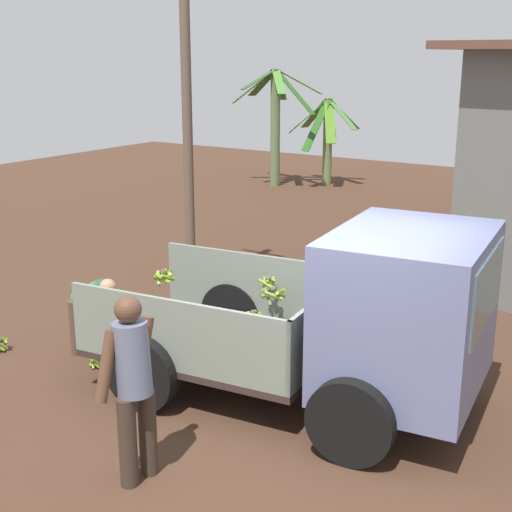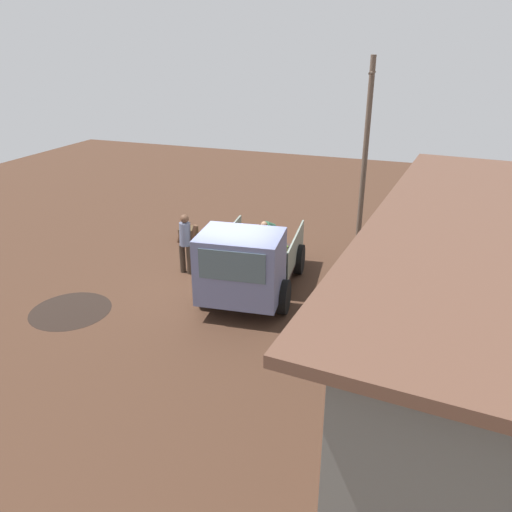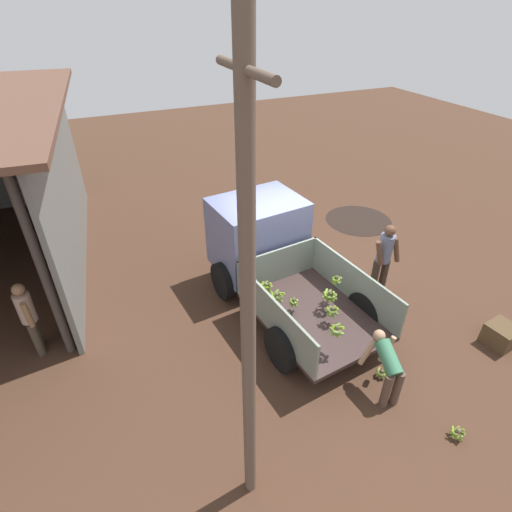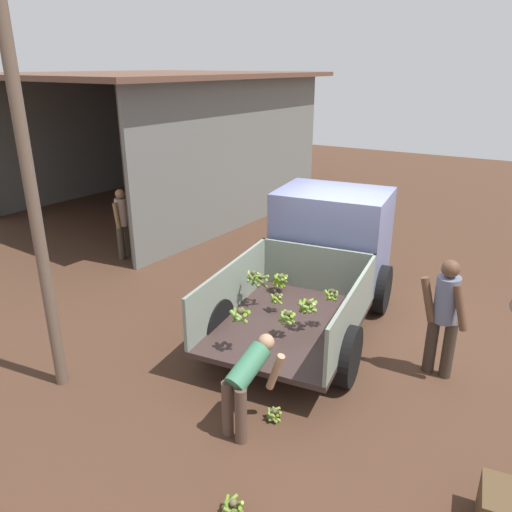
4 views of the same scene
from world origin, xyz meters
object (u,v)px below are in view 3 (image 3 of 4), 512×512
object	(u,v)px
cargo_truck	(266,247)
utility_pole	(248,331)
person_foreground_visitor	(384,256)
wooden_crate_0	(501,335)
person_bystander_near_shed	(29,316)
banana_bunch_on_ground_0	(458,433)
banana_bunch_on_ground_1	(381,373)
person_worker_loading	(387,365)

from	to	relation	value
cargo_truck	utility_pole	distance (m)	4.96
utility_pole	person_foreground_visitor	bearing A→B (deg)	-57.23
cargo_truck	wooden_crate_0	bearing A→B (deg)	-142.33
person_bystander_near_shed	banana_bunch_on_ground_0	bearing A→B (deg)	-39.12
cargo_truck	person_bystander_near_shed	world-z (taller)	cargo_truck
person_bystander_near_shed	banana_bunch_on_ground_1	xyz separation A→B (m)	(-3.18, -5.59, -0.79)
person_foreground_visitor	wooden_crate_0	distance (m)	2.68
person_worker_loading	banana_bunch_on_ground_1	distance (m)	0.69
cargo_truck	utility_pole	world-z (taller)	utility_pole
utility_pole	banana_bunch_on_ground_1	world-z (taller)	utility_pole
banana_bunch_on_ground_0	wooden_crate_0	size ratio (longest dim) A/B	0.46
utility_pole	person_worker_loading	bearing A→B (deg)	-78.78
cargo_truck	person_worker_loading	world-z (taller)	cargo_truck
person_bystander_near_shed	banana_bunch_on_ground_1	distance (m)	6.48
person_foreground_visitor	wooden_crate_0	bearing A→B (deg)	31.58
utility_pole	banana_bunch_on_ground_0	xyz separation A→B (m)	(-0.62, -3.23, -2.88)
person_foreground_visitor	person_worker_loading	bearing A→B (deg)	-31.45
person_foreground_visitor	person_bystander_near_shed	bearing A→B (deg)	-93.82
person_foreground_visitor	utility_pole	bearing A→B (deg)	-51.87
utility_pole	wooden_crate_0	world-z (taller)	utility_pole
cargo_truck	banana_bunch_on_ground_0	world-z (taller)	cargo_truck
cargo_truck	utility_pole	size ratio (longest dim) A/B	0.76
utility_pole	person_bystander_near_shed	distance (m)	5.25
wooden_crate_0	person_worker_loading	bearing A→B (deg)	89.98
person_bystander_near_shed	banana_bunch_on_ground_0	size ratio (longest dim) A/B	6.58
cargo_truck	person_bystander_near_shed	bearing A→B (deg)	84.49
person_worker_loading	banana_bunch_on_ground_0	distance (m)	1.40
cargo_truck	person_bystander_near_shed	size ratio (longest dim) A/B	2.79
wooden_crate_0	banana_bunch_on_ground_0	bearing A→B (deg)	116.54
banana_bunch_on_ground_0	wooden_crate_0	distance (m)	2.59
person_worker_loading	banana_bunch_on_ground_1	world-z (taller)	person_worker_loading
person_worker_loading	person_bystander_near_shed	bearing A→B (deg)	65.25
wooden_crate_0	person_bystander_near_shed	bearing A→B (deg)	67.25
wooden_crate_0	cargo_truck	bearing A→B (deg)	44.06
cargo_truck	banana_bunch_on_ground_1	world-z (taller)	cargo_truck
utility_pole	banana_bunch_on_ground_0	distance (m)	4.37
utility_pole	banana_bunch_on_ground_1	distance (m)	4.18
cargo_truck	person_bystander_near_shed	distance (m)	4.82
person_bystander_near_shed	banana_bunch_on_ground_1	bearing A→B (deg)	-30.83
person_worker_loading	banana_bunch_on_ground_1	bearing A→B (deg)	-31.35
person_foreground_visitor	person_worker_loading	size ratio (longest dim) A/B	1.57
banana_bunch_on_ground_0	wooden_crate_0	xyz separation A→B (m)	(1.16, -2.31, 0.11)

